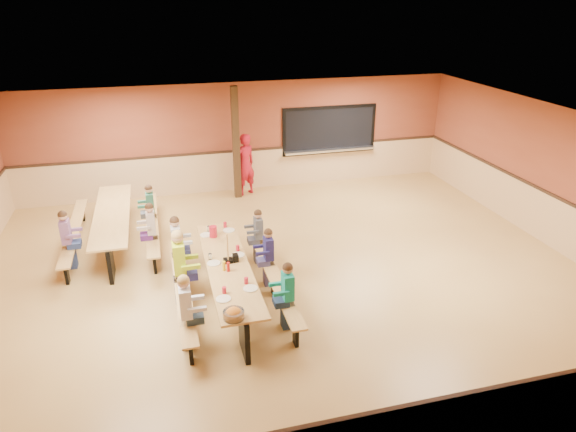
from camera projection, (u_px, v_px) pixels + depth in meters
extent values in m
plane|color=olive|center=(285.00, 273.00, 10.30)|extent=(12.00, 12.00, 0.00)
cube|color=brown|center=(240.00, 137.00, 14.12)|extent=(12.00, 0.04, 3.00)
cube|color=brown|center=(406.00, 382.00, 5.26)|extent=(12.00, 0.04, 3.00)
cube|color=brown|center=(553.00, 177.00, 11.10)|extent=(0.04, 10.00, 3.00)
cube|color=white|center=(285.00, 126.00, 9.09)|extent=(12.00, 10.00, 0.04)
cube|color=black|center=(329.00, 130.00, 14.68)|extent=(2.60, 0.06, 1.20)
cube|color=silver|center=(330.00, 150.00, 14.83)|extent=(2.70, 0.28, 0.06)
cube|color=black|center=(236.00, 144.00, 13.55)|extent=(0.18, 0.18, 3.00)
cube|color=#B78A48|center=(228.00, 266.00, 9.10)|extent=(0.75, 3.60, 0.04)
cube|color=black|center=(244.00, 334.00, 7.88)|extent=(0.08, 0.60, 0.70)
cube|color=black|center=(217.00, 246.00, 10.62)|extent=(0.08, 0.60, 0.70)
cube|color=#B78A48|center=(182.00, 286.00, 9.02)|extent=(0.26, 3.60, 0.04)
cube|color=black|center=(183.00, 297.00, 9.11)|extent=(0.06, 0.18, 0.41)
cube|color=#B78A48|center=(273.00, 274.00, 9.41)|extent=(0.26, 3.60, 0.04)
cube|color=black|center=(273.00, 284.00, 9.50)|extent=(0.06, 0.18, 0.41)
cube|color=#B78A48|center=(112.00, 214.00, 11.22)|extent=(0.75, 3.60, 0.04)
cube|color=black|center=(111.00, 262.00, 9.99)|extent=(0.08, 0.60, 0.70)
cube|color=black|center=(117.00, 204.00, 12.74)|extent=(0.08, 0.60, 0.70)
cube|color=#B78A48|center=(74.00, 230.00, 11.14)|extent=(0.26, 3.60, 0.04)
cube|color=black|center=(76.00, 239.00, 11.23)|extent=(0.06, 0.18, 0.41)
cube|color=#B78A48|center=(152.00, 222.00, 11.53)|extent=(0.26, 3.60, 0.04)
cube|color=black|center=(153.00, 231.00, 11.62)|extent=(0.06, 0.18, 0.41)
imported|color=#A91323|center=(245.00, 164.00, 13.99)|extent=(0.74, 0.64, 1.72)
cylinder|color=red|center=(213.00, 232.00, 10.09)|extent=(0.16, 0.16, 0.22)
cube|color=black|center=(236.00, 258.00, 9.19)|extent=(0.10, 0.14, 0.13)
cylinder|color=yellow|center=(224.00, 266.00, 8.87)|extent=(0.06, 0.06, 0.17)
cylinder|color=#B2140F|center=(228.00, 267.00, 8.84)|extent=(0.06, 0.06, 0.17)
cube|color=black|center=(228.00, 261.00, 9.17)|extent=(0.16, 0.16, 0.06)
cube|color=#B78A48|center=(227.00, 247.00, 9.05)|extent=(0.02, 0.09, 0.50)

